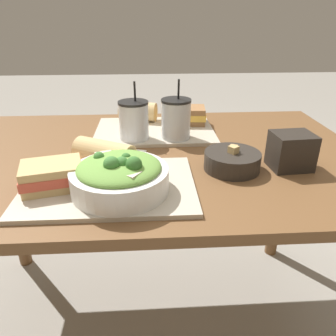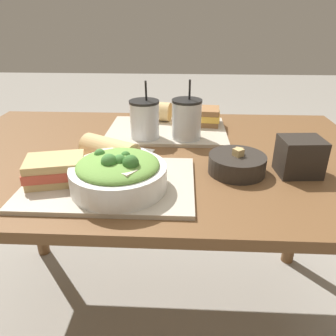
{
  "view_description": "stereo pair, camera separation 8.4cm",
  "coord_description": "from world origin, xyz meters",
  "px_view_note": "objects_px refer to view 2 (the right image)",
  "views": [
    {
      "loc": [
        0.01,
        -0.98,
        1.18
      ],
      "look_at": [
        0.05,
        -0.23,
        0.82
      ],
      "focal_mm": 35.0,
      "sensor_mm": 36.0,
      "label": 1
    },
    {
      "loc": [
        0.09,
        -0.98,
        1.18
      ],
      "look_at": [
        0.05,
        -0.23,
        0.82
      ],
      "focal_mm": 35.0,
      "sensor_mm": 36.0,
      "label": 2
    }
  ],
  "objects_px": {
    "drink_cup_dark": "(145,120)",
    "chip_bag": "(300,157)",
    "salad_bowl": "(118,173)",
    "napkin_folded": "(126,153)",
    "sandwich_far": "(199,116)",
    "baguette_far": "(153,111)",
    "drink_cup_red": "(187,120)",
    "baguette_near": "(110,151)",
    "sandwich_near": "(56,170)",
    "soup_bowl": "(237,163)"
  },
  "relations": [
    {
      "from": "baguette_near",
      "to": "baguette_far",
      "type": "xyz_separation_m",
      "value": [
        0.09,
        0.43,
        0.0
      ]
    },
    {
      "from": "sandwich_far",
      "to": "baguette_near",
      "type": "bearing_deg",
      "value": -119.53
    },
    {
      "from": "drink_cup_red",
      "to": "chip_bag",
      "type": "xyz_separation_m",
      "value": [
        0.31,
        -0.24,
        -0.02
      ]
    },
    {
      "from": "soup_bowl",
      "to": "baguette_near",
      "type": "relative_size",
      "value": 0.85
    },
    {
      "from": "soup_bowl",
      "to": "napkin_folded",
      "type": "xyz_separation_m",
      "value": [
        -0.34,
        0.12,
        -0.03
      ]
    },
    {
      "from": "sandwich_far",
      "to": "chip_bag",
      "type": "height_order",
      "value": "chip_bag"
    },
    {
      "from": "baguette_far",
      "to": "chip_bag",
      "type": "xyz_separation_m",
      "value": [
        0.45,
        -0.45,
        0.0
      ]
    },
    {
      "from": "sandwich_far",
      "to": "baguette_far",
      "type": "height_order",
      "value": "baguette_far"
    },
    {
      "from": "sandwich_far",
      "to": "chip_bag",
      "type": "relative_size",
      "value": 1.42
    },
    {
      "from": "napkin_folded",
      "to": "sandwich_far",
      "type": "bearing_deg",
      "value": 49.55
    },
    {
      "from": "soup_bowl",
      "to": "baguette_near",
      "type": "bearing_deg",
      "value": 176.66
    },
    {
      "from": "baguette_near",
      "to": "drink_cup_red",
      "type": "xyz_separation_m",
      "value": [
        0.22,
        0.22,
        0.03
      ]
    },
    {
      "from": "sandwich_far",
      "to": "drink_cup_dark",
      "type": "xyz_separation_m",
      "value": [
        -0.19,
        -0.16,
        0.03
      ]
    },
    {
      "from": "chip_bag",
      "to": "napkin_folded",
      "type": "xyz_separation_m",
      "value": [
        -0.51,
        0.12,
        -0.05
      ]
    },
    {
      "from": "salad_bowl",
      "to": "drink_cup_dark",
      "type": "distance_m",
      "value": 0.37
    },
    {
      "from": "sandwich_near",
      "to": "baguette_far",
      "type": "distance_m",
      "value": 0.58
    },
    {
      "from": "drink_cup_red",
      "to": "drink_cup_dark",
      "type": "bearing_deg",
      "value": 180.0
    },
    {
      "from": "soup_bowl",
      "to": "baguette_far",
      "type": "height_order",
      "value": "baguette_far"
    },
    {
      "from": "drink_cup_dark",
      "to": "napkin_folded",
      "type": "height_order",
      "value": "drink_cup_dark"
    },
    {
      "from": "salad_bowl",
      "to": "drink_cup_dark",
      "type": "height_order",
      "value": "drink_cup_dark"
    },
    {
      "from": "baguette_near",
      "to": "sandwich_far",
      "type": "height_order",
      "value": "baguette_near"
    },
    {
      "from": "drink_cup_red",
      "to": "sandwich_near",
      "type": "bearing_deg",
      "value": -135.05
    },
    {
      "from": "sandwich_near",
      "to": "baguette_far",
      "type": "height_order",
      "value": "baguette_far"
    },
    {
      "from": "drink_cup_red",
      "to": "napkin_folded",
      "type": "height_order",
      "value": "drink_cup_red"
    },
    {
      "from": "soup_bowl",
      "to": "chip_bag",
      "type": "relative_size",
      "value": 1.33
    },
    {
      "from": "chip_bag",
      "to": "baguette_near",
      "type": "bearing_deg",
      "value": 173.35
    },
    {
      "from": "sandwich_near",
      "to": "drink_cup_dark",
      "type": "distance_m",
      "value": 0.39
    },
    {
      "from": "drink_cup_dark",
      "to": "drink_cup_red",
      "type": "height_order",
      "value": "drink_cup_red"
    },
    {
      "from": "baguette_near",
      "to": "drink_cup_red",
      "type": "relative_size",
      "value": 0.93
    },
    {
      "from": "drink_cup_dark",
      "to": "sandwich_near",
      "type": "bearing_deg",
      "value": -119.84
    },
    {
      "from": "baguette_far",
      "to": "drink_cup_red",
      "type": "height_order",
      "value": "drink_cup_red"
    },
    {
      "from": "baguette_near",
      "to": "napkin_folded",
      "type": "relative_size",
      "value": 1.06
    },
    {
      "from": "soup_bowl",
      "to": "salad_bowl",
      "type": "bearing_deg",
      "value": -157.43
    },
    {
      "from": "salad_bowl",
      "to": "baguette_near",
      "type": "distance_m",
      "value": 0.16
    },
    {
      "from": "baguette_far",
      "to": "napkin_folded",
      "type": "bearing_deg",
      "value": -176.99
    },
    {
      "from": "baguette_near",
      "to": "chip_bag",
      "type": "xyz_separation_m",
      "value": [
        0.53,
        -0.02,
        0.0
      ]
    },
    {
      "from": "soup_bowl",
      "to": "napkin_folded",
      "type": "distance_m",
      "value": 0.36
    },
    {
      "from": "baguette_near",
      "to": "chip_bag",
      "type": "relative_size",
      "value": 1.57
    },
    {
      "from": "chip_bag",
      "to": "sandwich_near",
      "type": "bearing_deg",
      "value": -175.91
    },
    {
      "from": "sandwich_far",
      "to": "baguette_far",
      "type": "xyz_separation_m",
      "value": [
        -0.18,
        0.04,
        0.01
      ]
    },
    {
      "from": "drink_cup_red",
      "to": "baguette_far",
      "type": "bearing_deg",
      "value": 122.88
    },
    {
      "from": "soup_bowl",
      "to": "chip_bag",
      "type": "height_order",
      "value": "chip_bag"
    },
    {
      "from": "sandwich_near",
      "to": "baguette_near",
      "type": "relative_size",
      "value": 0.91
    },
    {
      "from": "baguette_near",
      "to": "sandwich_near",
      "type": "bearing_deg",
      "value": 164.47
    },
    {
      "from": "salad_bowl",
      "to": "napkin_folded",
      "type": "xyz_separation_m",
      "value": [
        -0.02,
        0.25,
        -0.05
      ]
    },
    {
      "from": "drink_cup_dark",
      "to": "napkin_folded",
      "type": "bearing_deg",
      "value": -111.85
    },
    {
      "from": "sandwich_far",
      "to": "drink_cup_red",
      "type": "bearing_deg",
      "value": -101.08
    },
    {
      "from": "sandwich_far",
      "to": "drink_cup_dark",
      "type": "height_order",
      "value": "drink_cup_dark"
    },
    {
      "from": "sandwich_near",
      "to": "drink_cup_dark",
      "type": "height_order",
      "value": "drink_cup_dark"
    },
    {
      "from": "drink_cup_dark",
      "to": "chip_bag",
      "type": "height_order",
      "value": "drink_cup_dark"
    }
  ]
}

